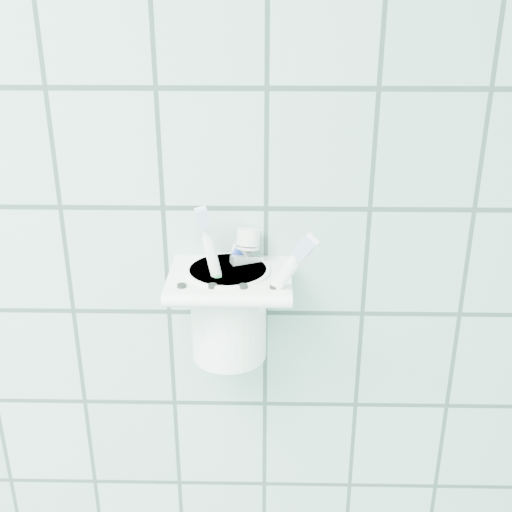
{
  "coord_description": "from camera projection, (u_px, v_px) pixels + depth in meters",
  "views": [
    {
      "loc": [
        0.71,
        0.51,
        1.62
      ],
      "look_at": [
        0.7,
        1.1,
        1.37
      ],
      "focal_mm": 45.0,
      "sensor_mm": 36.0,
      "label": 1
    }
  ],
  "objects": [
    {
      "name": "toothbrush_blue",
      "position": [
        220.0,
        266.0,
        0.71
      ],
      "size": [
        0.04,
        0.08,
        0.21
      ],
      "rotation": [
        -0.36,
        0.23,
        0.15
      ],
      "color": "white",
      "rests_on": "cup"
    },
    {
      "name": "cup",
      "position": [
        229.0,
        310.0,
        0.73
      ],
      "size": [
        0.09,
        0.09,
        0.11
      ],
      "color": "white",
      "rests_on": "holder_bracket"
    },
    {
      "name": "toothpaste_tube",
      "position": [
        240.0,
        286.0,
        0.72
      ],
      "size": [
        0.05,
        0.05,
        0.15
      ],
      "rotation": [
        -0.16,
        0.14,
        0.39
      ],
      "color": "silver",
      "rests_on": "cup"
    },
    {
      "name": "toothbrush_pink",
      "position": [
        235.0,
        283.0,
        0.7
      ],
      "size": [
        0.04,
        0.02,
        0.18
      ],
      "rotation": [
        -0.02,
        -0.19,
        0.26
      ],
      "color": "white",
      "rests_on": "cup"
    },
    {
      "name": "holder_bracket",
      "position": [
        230.0,
        280.0,
        0.71
      ],
      "size": [
        0.14,
        0.11,
        0.04
      ],
      "color": "white",
      "rests_on": "wall_back"
    },
    {
      "name": "toothbrush_orange",
      "position": [
        233.0,
        259.0,
        0.73
      ],
      "size": [
        0.09,
        0.1,
        0.2
      ],
      "rotation": [
        0.22,
        0.61,
        -0.49
      ],
      "color": "white",
      "rests_on": "cup"
    }
  ]
}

